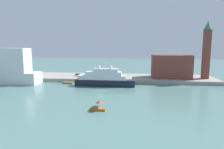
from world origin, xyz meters
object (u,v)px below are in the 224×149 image
object	(u,v)px
large_yacht	(104,79)
small_motorboat	(98,107)
parked_car	(78,75)
harbor_building	(171,66)
person_figure	(86,76)
mooring_bollard	(107,79)
work_barge	(68,83)
bell_tower	(207,48)

from	to	relation	value
large_yacht	small_motorboat	world-z (taller)	large_yacht
parked_car	harbor_building	bearing A→B (deg)	1.11
harbor_building	person_figure	bearing A→B (deg)	-173.82
harbor_building	mooring_bollard	bearing A→B (deg)	-164.53
small_motorboat	work_barge	size ratio (longest dim) A/B	0.94
work_barge	parked_car	size ratio (longest dim) A/B	1.24
bell_tower	parked_car	xyz separation A→B (m)	(-65.74, -0.33, -14.70)
harbor_building	parked_car	distance (m)	49.28
mooring_bollard	person_figure	bearing A→B (deg)	160.82
small_motorboat	bell_tower	bearing A→B (deg)	48.24
large_yacht	bell_tower	xyz separation A→B (m)	(48.90, 16.21, 13.86)
parked_car	person_figure	bearing A→B (deg)	-35.55
work_barge	parked_car	distance (m)	12.99
work_barge	parked_car	world-z (taller)	parked_car
large_yacht	harbor_building	distance (m)	36.56
work_barge	harbor_building	bearing A→B (deg)	15.29
small_motorboat	harbor_building	bearing A→B (deg)	60.91
bell_tower	mooring_bollard	distance (m)	51.55
parked_car	mooring_bollard	distance (m)	18.82
person_figure	mooring_bollard	size ratio (longest dim) A/B	2.55
harbor_building	parked_car	size ratio (longest dim) A/B	4.99
large_yacht	work_barge	xyz separation A→B (m)	(-18.08, 3.09, -2.77)
large_yacht	bell_tower	size ratio (longest dim) A/B	0.95
large_yacht	person_figure	bearing A→B (deg)	133.67
large_yacht	person_figure	size ratio (longest dim) A/B	14.83
small_motorboat	parked_car	xyz separation A→B (m)	(-20.40, 50.45, 1.20)
large_yacht	parked_car	size ratio (longest dim) A/B	6.99
person_figure	parked_car	bearing A→B (deg)	144.45
work_barge	person_figure	distance (m)	11.33
work_barge	bell_tower	distance (m)	70.24
large_yacht	harbor_building	bearing A→B (deg)	27.63
large_yacht	work_barge	bearing A→B (deg)	170.29
parked_car	large_yacht	bearing A→B (deg)	-43.32
large_yacht	small_motorboat	xyz separation A→B (m)	(3.56, -34.57, -2.04)
large_yacht	mooring_bollard	world-z (taller)	large_yacht
small_motorboat	person_figure	world-z (taller)	person_figure
harbor_building	bell_tower	world-z (taller)	bell_tower
small_motorboat	harbor_building	world-z (taller)	harbor_building
large_yacht	bell_tower	bearing A→B (deg)	18.35
work_barge	bell_tower	bearing A→B (deg)	11.08
work_barge	person_figure	world-z (taller)	person_figure
work_barge	parked_car	bearing A→B (deg)	84.48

